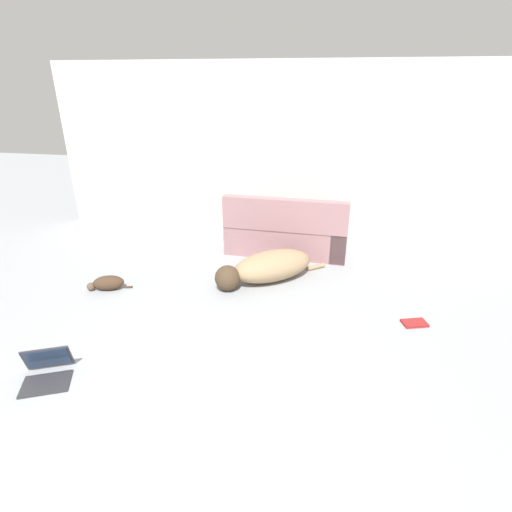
{
  "coord_description": "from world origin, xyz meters",
  "views": [
    {
      "loc": [
        0.76,
        -1.45,
        2.18
      ],
      "look_at": [
        0.09,
        2.08,
        0.59
      ],
      "focal_mm": 28.0,
      "sensor_mm": 36.0,
      "label": 1
    }
  ],
  "objects_px": {
    "dog": "(267,267)",
    "cat": "(107,283)",
    "book_red": "(414,323)",
    "couch": "(287,232)",
    "laptop_open": "(47,369)"
  },
  "relations": [
    {
      "from": "dog",
      "to": "book_red",
      "type": "bearing_deg",
      "value": 119.87
    },
    {
      "from": "dog",
      "to": "cat",
      "type": "relative_size",
      "value": 2.59
    },
    {
      "from": "cat",
      "to": "dog",
      "type": "bearing_deg",
      "value": 179.41
    },
    {
      "from": "cat",
      "to": "couch",
      "type": "bearing_deg",
      "value": -158.46
    },
    {
      "from": "dog",
      "to": "laptop_open",
      "type": "height_order",
      "value": "dog"
    },
    {
      "from": "dog",
      "to": "book_red",
      "type": "xyz_separation_m",
      "value": [
        1.56,
        -0.65,
        -0.16
      ]
    },
    {
      "from": "couch",
      "to": "book_red",
      "type": "height_order",
      "value": "couch"
    },
    {
      "from": "dog",
      "to": "cat",
      "type": "distance_m",
      "value": 1.83
    },
    {
      "from": "couch",
      "to": "cat",
      "type": "xyz_separation_m",
      "value": [
        -1.85,
        -1.56,
        -0.18
      ]
    },
    {
      "from": "cat",
      "to": "laptop_open",
      "type": "distance_m",
      "value": 1.46
    },
    {
      "from": "laptop_open",
      "to": "book_red",
      "type": "relative_size",
      "value": 1.75
    },
    {
      "from": "laptop_open",
      "to": "couch",
      "type": "bearing_deg",
      "value": 37.98
    },
    {
      "from": "couch",
      "to": "cat",
      "type": "bearing_deg",
      "value": 42.1
    },
    {
      "from": "cat",
      "to": "book_red",
      "type": "relative_size",
      "value": 1.85
    },
    {
      "from": "dog",
      "to": "cat",
      "type": "xyz_separation_m",
      "value": [
        -1.73,
        -0.56,
        -0.09
      ]
    }
  ]
}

